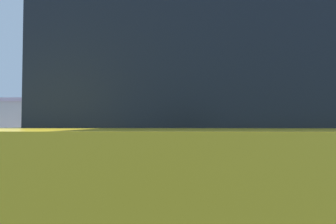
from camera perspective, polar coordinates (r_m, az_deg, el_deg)
The scene contains 14 objects.
ground at distance 23.23m, azimuth -1.74°, elevation -6.25°, with size 90.00×90.00×0.05m.
sidewalk_corner_ne at distance 36.81m, azimuth 20.66°, elevation -4.45°, with size 12.00×12.00×0.14m.
sidewalk_corner_nw at distance 38.19m, azimuth -19.98°, elevation -4.37°, with size 12.00×12.00×0.14m.
crosswalk_near at distance 16.03m, azimuth -4.90°, elevation -7.99°, with size 13.50×2.00×0.01m.
crosswalk_far at distance 30.51m, azimuth -1.02°, elevation -5.21°, with size 13.50×2.00×0.01m.
traffic_signal_mast at distance 31.01m, azimuth 10.76°, elevation 4.27°, with size 5.63×0.55×6.93m.
street_lamp at distance 43.66m, azimuth 10.29°, elevation 2.42°, with size 1.78×0.32×8.57m.
bank_building at distance 41.92m, azimuth -26.62°, elevation -1.15°, with size 16.51×9.62×4.39m.
sedan_nearside_1 at distance 43.91m, azimuth -2.02°, elevation -2.82°, with size 1.80×4.30×1.88m.
suv_farside_1 at distance 3.16m, azimuth 3.38°, elevation -6.62°, with size 1.96×4.60×2.34m.
sedan_queued_2 at distance 63.60m, azimuth -0.40°, elevation -2.61°, with size 1.80×4.30×1.88m.
suv_leading_3 at distance 9.04m, azimuth 3.26°, elevation -3.70°, with size 1.96×4.60×2.34m.
sedan_middle_4 at distance 52.78m, azimuth -4.42°, elevation -2.70°, with size 1.80×4.30×1.88m.
box_truck_inner_2 at distance 27.29m, azimuth -9.65°, elevation -0.17°, with size 7.20×2.40×4.85m.
Camera 1 is at (1.99, -23.09, 1.64)m, focal length 33.39 mm.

